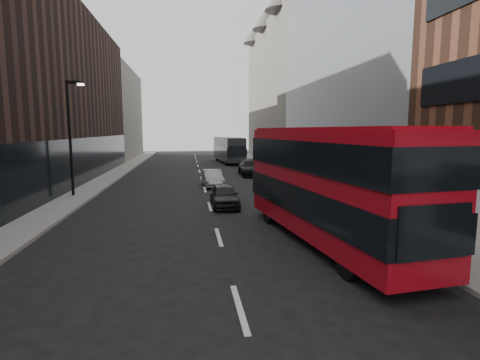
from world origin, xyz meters
name	(u,v)px	position (x,y,z in m)	size (l,w,h in m)	color
ground	(254,359)	(0.00, 0.00, 0.00)	(140.00, 140.00, 0.00)	black
sidewalk_right	(289,178)	(7.50, 25.00, 0.07)	(3.00, 80.00, 0.15)	slate
sidewalk_left	(103,181)	(-8.00, 25.00, 0.07)	(2.00, 80.00, 0.15)	slate
building_modern_block	(357,53)	(11.47, 21.00, 9.90)	(5.03, 22.00, 20.00)	gray
building_victorian	(280,89)	(11.38, 44.00, 9.66)	(6.50, 24.00, 21.00)	#615E55
building_left_mid	(72,99)	(-11.50, 30.00, 7.00)	(5.00, 24.00, 14.00)	black
building_left_far	(117,114)	(-11.50, 52.00, 6.50)	(5.00, 20.00, 13.00)	#615E55
street_lamp	(71,130)	(-8.22, 18.00, 4.18)	(1.06, 0.22, 7.00)	black
red_bus	(327,180)	(3.91, 6.75, 2.38)	(3.76, 10.79, 4.28)	#9D0915
grey_bus	(229,149)	(4.09, 41.82, 1.75)	(3.26, 10.25, 3.26)	black
car_a	(224,195)	(0.80, 13.90, 0.62)	(1.46, 3.63, 1.24)	black
car_b	(212,178)	(0.64, 21.45, 0.62)	(1.32, 3.79, 1.25)	gray
car_c	(251,168)	(4.62, 27.86, 0.71)	(2.00, 4.91, 1.43)	black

